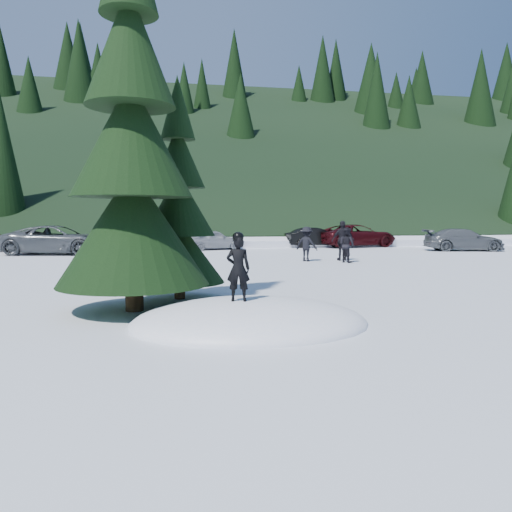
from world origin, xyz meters
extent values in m
plane|color=white|center=(0.00, 0.00, 0.00)|extent=(200.00, 200.00, 0.00)
ellipsoid|color=white|center=(0.00, 0.00, 0.00)|extent=(4.48, 3.52, 0.96)
cylinder|color=black|center=(-2.20, 1.80, 0.70)|extent=(0.38, 0.38, 1.40)
cone|color=black|center=(-2.20, 1.80, 1.79)|extent=(3.20, 3.20, 2.46)
cone|color=black|center=(-2.20, 1.80, 3.65)|extent=(2.54, 2.54, 2.46)
cone|color=black|center=(-2.20, 1.80, 5.51)|extent=(1.88, 1.88, 2.46)
cylinder|color=black|center=(-1.20, 3.20, 0.50)|extent=(0.26, 0.26, 1.00)
cone|color=black|center=(-1.20, 3.20, 1.16)|extent=(2.20, 2.20, 1.52)
cone|color=black|center=(-1.20, 3.20, 2.31)|extent=(1.75, 1.75, 1.52)
cone|color=black|center=(-1.20, 3.20, 3.46)|extent=(1.29, 1.29, 1.52)
cone|color=black|center=(-1.20, 3.20, 4.61)|extent=(0.84, 0.84, 1.52)
imported|color=black|center=(-0.24, -0.15, 1.07)|extent=(0.48, 0.37, 1.18)
imported|color=black|center=(6.31, 11.67, 0.77)|extent=(0.83, 0.91, 1.54)
imported|color=black|center=(6.47, 12.64, 0.91)|extent=(1.08, 0.48, 1.82)
imported|color=black|center=(4.73, 12.56, 0.78)|extent=(1.14, 1.09, 1.56)
imported|color=#4E5255|center=(-7.16, 18.95, 0.77)|extent=(5.93, 3.54, 1.54)
imported|color=#0E1A33|center=(-2.29, 19.61, 0.62)|extent=(4.52, 2.55, 1.24)
imported|color=#989CA1|center=(1.35, 21.18, 0.61)|extent=(3.81, 2.10, 1.23)
imported|color=black|center=(8.19, 22.46, 0.65)|extent=(4.00, 1.61, 1.29)
imported|color=black|center=(10.96, 22.29, 0.75)|extent=(5.77, 3.54, 1.49)
imported|color=#53585B|center=(15.79, 17.62, 0.65)|extent=(4.80, 2.81, 1.31)
camera|label=1|loc=(-1.53, -9.05, 2.01)|focal=35.00mm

